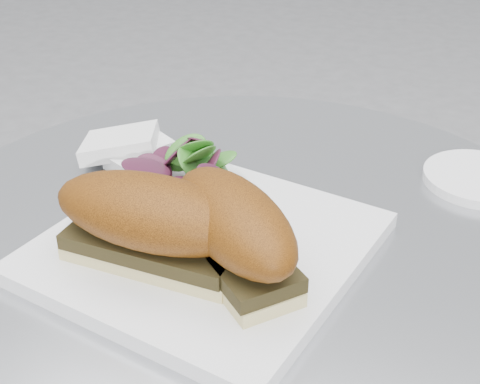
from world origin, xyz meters
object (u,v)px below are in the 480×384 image
at_px(plate, 206,246).
at_px(saucer, 479,178).
at_px(sandwich_right, 234,229).
at_px(sandwich_left, 152,221).

relative_size(plate, saucer, 2.25).
height_order(sandwich_right, saucer, sandwich_right).
height_order(plate, sandwich_left, sandwich_left).
relative_size(sandwich_left, saucer, 1.54).
distance_m(plate, saucer, 0.33).
height_order(sandwich_left, saucer, sandwich_left).
relative_size(plate, sandwich_left, 1.46).
distance_m(sandwich_right, saucer, 0.33).
bearing_deg(saucer, plate, -136.56).
xyz_separation_m(sandwich_left, sandwich_right, (0.07, 0.01, -0.00)).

